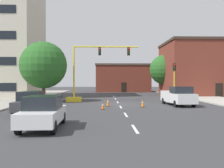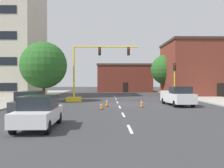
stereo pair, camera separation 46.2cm
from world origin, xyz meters
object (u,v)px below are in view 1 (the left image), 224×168
object	(u,v)px
sedan_dark_gray_near_left	(31,102)
traffic_light_pole_right	(174,73)
tree_right_far	(165,70)
traffic_cone_roadside_c	(143,103)
traffic_signal_gantry	(83,83)
traffic_cone_roadside_a	(108,102)
pickup_truck_white	(178,96)
sedan_white_mid_left	(43,112)
tree_left_near	(43,65)
traffic_cone_roadside_b	(103,106)

from	to	relation	value
sedan_dark_gray_near_left	traffic_light_pole_right	bearing A→B (deg)	39.06
tree_right_far	traffic_cone_roadside_c	bearing A→B (deg)	-108.99
traffic_signal_gantry	traffic_cone_roadside_a	distance (m)	6.74
pickup_truck_white	sedan_white_mid_left	xyz separation A→B (m)	(-10.94, -12.03, -0.09)
tree_left_near	sedan_white_mid_left	bearing A→B (deg)	-76.49
traffic_light_pole_right	traffic_cone_roadside_a	xyz separation A→B (m)	(-8.62, -6.70, -3.14)
traffic_light_pole_right	traffic_cone_roadside_a	size ratio (longest dim) A/B	6.11
traffic_cone_roadside_c	sedan_dark_gray_near_left	bearing A→B (deg)	-155.17
traffic_signal_gantry	tree_right_far	xyz separation A→B (m)	(13.93, 15.49, 2.42)
sedan_dark_gray_near_left	traffic_cone_roadside_b	distance (m)	6.21
tree_right_far	sedan_dark_gray_near_left	distance (m)	31.73
traffic_light_pole_right	tree_right_far	world-z (taller)	tree_right_far
traffic_signal_gantry	pickup_truck_white	distance (m)	11.51
tree_left_near	traffic_cone_roadside_a	distance (m)	10.32
sedan_dark_gray_near_left	sedan_white_mid_left	distance (m)	6.59
traffic_cone_roadside_a	tree_left_near	bearing A→B (deg)	144.40
sedan_white_mid_left	traffic_cone_roadside_c	world-z (taller)	sedan_white_mid_left
traffic_cone_roadside_a	traffic_cone_roadside_c	distance (m)	3.47
traffic_signal_gantry	tree_left_near	size ratio (longest dim) A/B	1.20
traffic_light_pole_right	traffic_cone_roadside_c	xyz separation A→B (m)	(-5.27, -7.57, -3.17)
tree_left_near	pickup_truck_white	bearing A→B (deg)	-17.94
tree_right_far	traffic_cone_roadside_b	bearing A→B (deg)	-115.69
traffic_cone_roadside_c	tree_right_far	bearing A→B (deg)	71.01
tree_left_near	sedan_white_mid_left	xyz separation A→B (m)	(4.06, -16.89, -3.57)
sedan_white_mid_left	pickup_truck_white	bearing A→B (deg)	47.73
sedan_white_mid_left	sedan_dark_gray_near_left	bearing A→B (deg)	111.67
tree_right_far	sedan_dark_gray_near_left	xyz separation A→B (m)	(-17.06, -26.49, -3.76)
tree_left_near	traffic_cone_roadside_c	distance (m)	13.42
tree_right_far	traffic_cone_roadside_c	xyz separation A→B (m)	(-7.61, -22.12, -4.29)
traffic_light_pole_right	tree_right_far	distance (m)	14.78
pickup_truck_white	traffic_cone_roadside_b	bearing A→B (deg)	-157.32
tree_right_far	traffic_cone_roadside_b	xyz separation A→B (m)	(-11.47, -23.84, -4.35)
traffic_light_pole_right	tree_left_near	bearing A→B (deg)	-175.86
traffic_cone_roadside_c	sedan_white_mid_left	bearing A→B (deg)	-123.74
pickup_truck_white	sedan_dark_gray_near_left	size ratio (longest dim) A/B	1.21
tree_left_near	traffic_cone_roadside_a	size ratio (longest dim) A/B	9.30
traffic_light_pole_right	sedan_dark_gray_near_left	size ratio (longest dim) A/B	1.05
sedan_dark_gray_near_left	traffic_cone_roadside_a	size ratio (longest dim) A/B	5.82
traffic_cone_roadside_a	traffic_cone_roadside_b	xyz separation A→B (m)	(-0.50, -2.58, -0.09)
sedan_dark_gray_near_left	pickup_truck_white	bearing A→B (deg)	23.82
tree_left_near	sedan_dark_gray_near_left	world-z (taller)	tree_left_near
tree_left_near	sedan_white_mid_left	size ratio (longest dim) A/B	1.61
sedan_dark_gray_near_left	traffic_cone_roadside_a	bearing A→B (deg)	40.69
traffic_signal_gantry	traffic_cone_roadside_c	distance (m)	9.35
pickup_truck_white	sedan_dark_gray_near_left	world-z (taller)	pickup_truck_white
tree_left_near	traffic_cone_roadside_c	xyz separation A→B (m)	(11.07, -6.39, -4.10)
tree_left_near	tree_right_far	distance (m)	24.42
sedan_white_mid_left	traffic_cone_roadside_a	size ratio (longest dim) A/B	5.77
traffic_light_pole_right	tree_left_near	xyz separation A→B (m)	(-16.34, -1.18, 0.93)
traffic_signal_gantry	sedan_white_mid_left	distance (m)	17.20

